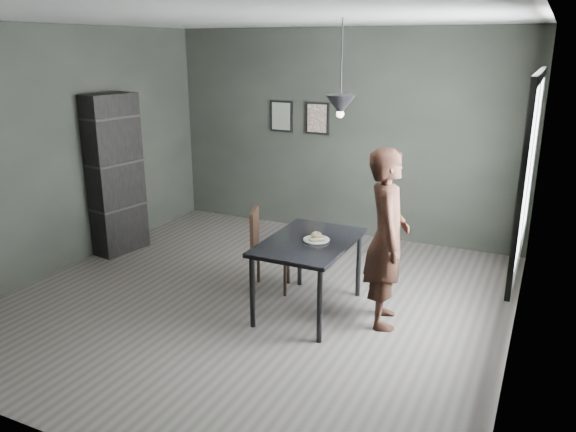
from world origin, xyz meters
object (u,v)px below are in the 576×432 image
at_px(wood_chair, 264,244).
at_px(pendant_lamp, 340,105).
at_px(white_plate, 316,240).
at_px(shelf_unit, 114,175).
at_px(woman, 387,239).
at_px(cafe_table, 309,248).

relative_size(wood_chair, pendant_lamp, 1.05).
xyz_separation_m(white_plate, pendant_lamp, (0.18, 0.09, 1.29)).
relative_size(shelf_unit, pendant_lamp, 2.32).
relative_size(white_plate, shelf_unit, 0.11).
distance_m(white_plate, shelf_unit, 3.05).
height_order(woman, pendant_lamp, pendant_lamp).
bearing_deg(woman, white_plate, 78.66).
relative_size(woman, pendant_lamp, 1.97).
xyz_separation_m(white_plate, woman, (0.67, 0.08, 0.10)).
bearing_deg(cafe_table, shelf_unit, 169.21).
xyz_separation_m(woman, shelf_unit, (-3.67, 0.47, 0.15)).
bearing_deg(white_plate, woman, 6.74).
height_order(woman, shelf_unit, shelf_unit).
height_order(cafe_table, wood_chair, wood_chair).
bearing_deg(shelf_unit, white_plate, -1.18).
bearing_deg(cafe_table, wood_chair, 156.79).
height_order(white_plate, pendant_lamp, pendant_lamp).
xyz_separation_m(woman, pendant_lamp, (-0.50, 0.01, 1.20)).
bearing_deg(woman, wood_chair, 64.12).
relative_size(woman, shelf_unit, 0.85).
distance_m(cafe_table, white_plate, 0.11).
bearing_deg(shelf_unit, cafe_table, -1.59).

